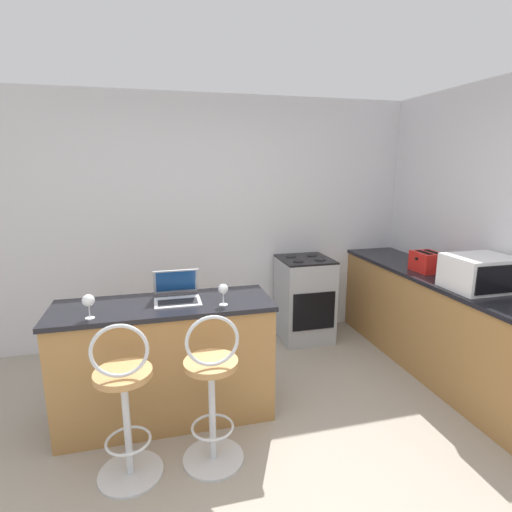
# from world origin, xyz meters

# --- Properties ---
(ground_plane) EXTENTS (20.00, 20.00, 0.00)m
(ground_plane) POSITION_xyz_m (0.00, 0.00, 0.00)
(ground_plane) COLOR gray
(wall_back) EXTENTS (12.00, 0.06, 2.60)m
(wall_back) POSITION_xyz_m (0.00, 2.30, 1.30)
(wall_back) COLOR silver
(wall_back) RESTS_ON ground_plane
(breakfast_bar) EXTENTS (1.57, 0.56, 0.91)m
(breakfast_bar) POSITION_xyz_m (-0.47, 0.88, 0.46)
(breakfast_bar) COLOR #9E703D
(breakfast_bar) RESTS_ON ground_plane
(counter_right) EXTENTS (0.59, 2.80, 0.91)m
(counter_right) POSITION_xyz_m (2.00, 0.89, 0.46)
(counter_right) COLOR #9E703D
(counter_right) RESTS_ON ground_plane
(bar_stool_near) EXTENTS (0.40, 0.40, 1.04)m
(bar_stool_near) POSITION_xyz_m (-0.73, 0.30, 0.49)
(bar_stool_near) COLOR silver
(bar_stool_near) RESTS_ON ground_plane
(bar_stool_far) EXTENTS (0.40, 0.40, 1.04)m
(bar_stool_far) POSITION_xyz_m (-0.21, 0.30, 0.49)
(bar_stool_far) COLOR silver
(bar_stool_far) RESTS_ON ground_plane
(laptop) EXTENTS (0.33, 0.32, 0.22)m
(laptop) POSITION_xyz_m (-0.36, 0.93, 0.97)
(laptop) COLOR #B7BABF
(laptop) RESTS_ON breakfast_bar
(microwave) EXTENTS (0.49, 0.40, 0.27)m
(microwave) POSITION_xyz_m (2.00, 0.59, 1.05)
(microwave) COLOR white
(microwave) RESTS_ON counter_right
(toaster) EXTENTS (0.24, 0.27, 0.19)m
(toaster) POSITION_xyz_m (1.97, 1.18, 1.00)
(toaster) COLOR red
(toaster) RESTS_ON counter_right
(stove_range) EXTENTS (0.54, 0.57, 0.92)m
(stove_range) POSITION_xyz_m (1.06, 1.97, 0.46)
(stove_range) COLOR #9EA3A8
(stove_range) RESTS_ON ground_plane
(wine_glass_tall) EXTENTS (0.08, 0.08, 0.16)m
(wine_glass_tall) POSITION_xyz_m (-0.94, 0.70, 1.03)
(wine_glass_tall) COLOR silver
(wine_glass_tall) RESTS_ON breakfast_bar
(wine_glass_short) EXTENTS (0.07, 0.07, 0.16)m
(wine_glass_short) POSITION_xyz_m (-0.05, 0.74, 1.03)
(wine_glass_short) COLOR silver
(wine_glass_short) RESTS_ON breakfast_bar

